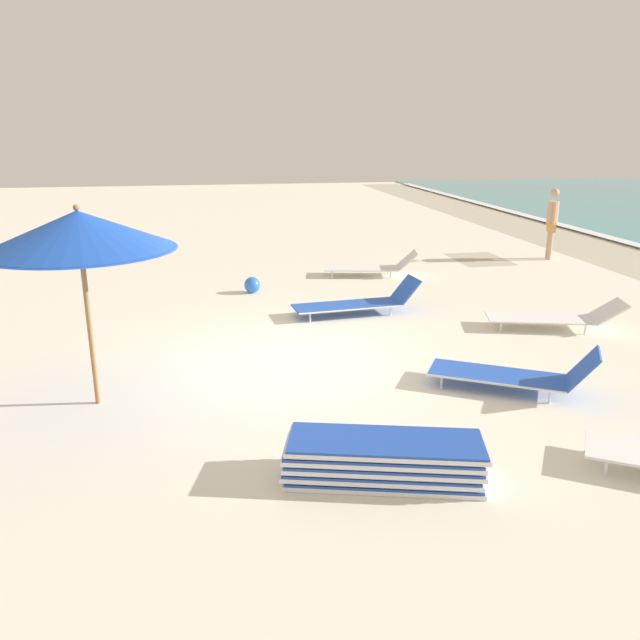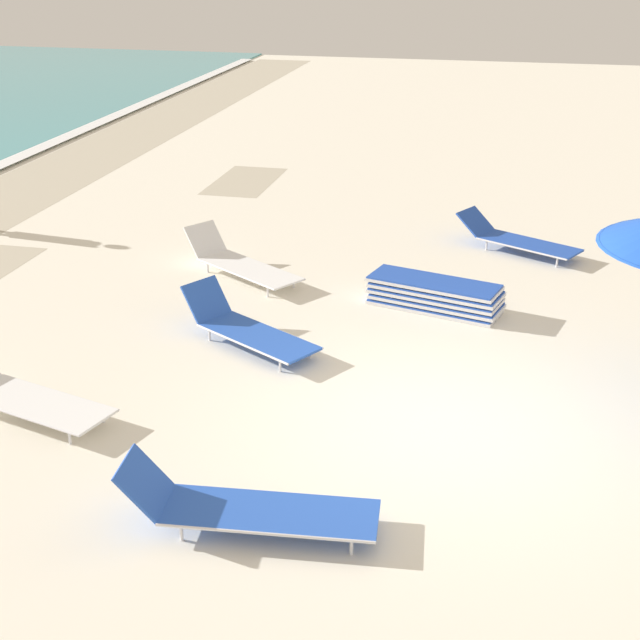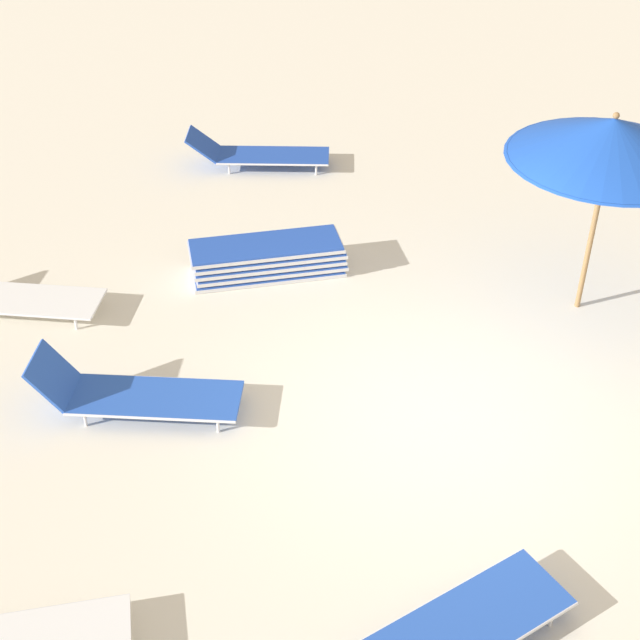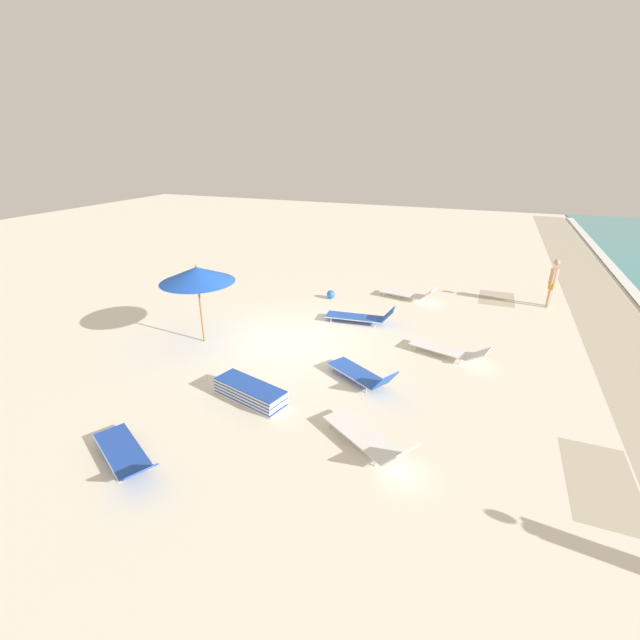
{
  "view_description": "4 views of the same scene",
  "coord_description": "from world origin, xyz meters",
  "px_view_note": "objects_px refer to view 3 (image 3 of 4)",
  "views": [
    {
      "loc": [
        8.24,
        -1.08,
        3.17
      ],
      "look_at": [
        0.26,
        0.39,
        0.67
      ],
      "focal_mm": 35.0,
      "sensor_mm": 36.0,
      "label": 1
    },
    {
      "loc": [
        -8.34,
        -0.54,
        4.83
      ],
      "look_at": [
        0.18,
        1.39,
        1.02
      ],
      "focal_mm": 50.0,
      "sensor_mm": 36.0,
      "label": 2
    },
    {
      "loc": [
        -5.25,
        4.01,
        5.92
      ],
      "look_at": [
        0.97,
        0.88,
        0.89
      ],
      "focal_mm": 50.0,
      "sensor_mm": 36.0,
      "label": 3
    },
    {
      "loc": [
        10.55,
        5.09,
        5.6
      ],
      "look_at": [
        0.51,
        1.12,
        1.06
      ],
      "focal_mm": 24.0,
      "sensor_mm": 36.0,
      "label": 4
    }
  ],
  "objects_px": {
    "sun_lounger_near_water_right": "(258,153)",
    "sun_lounger_mid_beach_pair_a": "(133,393)",
    "beach_umbrella": "(611,139)",
    "lounger_stack": "(268,258)",
    "sun_lounger_mid_beach_solo": "(2,295)"
  },
  "relations": [
    {
      "from": "beach_umbrella",
      "to": "sun_lounger_mid_beach_solo",
      "type": "height_order",
      "value": "beach_umbrella"
    },
    {
      "from": "sun_lounger_near_water_right",
      "to": "sun_lounger_mid_beach_solo",
      "type": "height_order",
      "value": "sun_lounger_mid_beach_solo"
    },
    {
      "from": "beach_umbrella",
      "to": "lounger_stack",
      "type": "xyz_separation_m",
      "value": [
        2.27,
        2.9,
        -1.87
      ]
    },
    {
      "from": "beach_umbrella",
      "to": "sun_lounger_mid_beach_pair_a",
      "type": "distance_m",
      "value": 5.47
    },
    {
      "from": "lounger_stack",
      "to": "sun_lounger_near_water_right",
      "type": "distance_m",
      "value": 2.93
    },
    {
      "from": "sun_lounger_near_water_right",
      "to": "sun_lounger_mid_beach_pair_a",
      "type": "distance_m",
      "value": 5.52
    },
    {
      "from": "sun_lounger_near_water_right",
      "to": "sun_lounger_mid_beach_pair_a",
      "type": "relative_size",
      "value": 1.04
    },
    {
      "from": "sun_lounger_near_water_right",
      "to": "sun_lounger_mid_beach_solo",
      "type": "relative_size",
      "value": 0.99
    },
    {
      "from": "lounger_stack",
      "to": "sun_lounger_mid_beach_pair_a",
      "type": "xyz_separation_m",
      "value": [
        -1.72,
        2.21,
        0.02
      ]
    },
    {
      "from": "sun_lounger_mid_beach_solo",
      "to": "sun_lounger_mid_beach_pair_a",
      "type": "height_order",
      "value": "sun_lounger_mid_beach_pair_a"
    },
    {
      "from": "lounger_stack",
      "to": "beach_umbrella",
      "type": "bearing_deg",
      "value": -112.94
    },
    {
      "from": "beach_umbrella",
      "to": "sun_lounger_mid_beach_pair_a",
      "type": "height_order",
      "value": "beach_umbrella"
    },
    {
      "from": "lounger_stack",
      "to": "sun_lounger_mid_beach_pair_a",
      "type": "bearing_deg",
      "value": 142.89
    },
    {
      "from": "sun_lounger_near_water_right",
      "to": "sun_lounger_mid_beach_pair_a",
      "type": "xyz_separation_m",
      "value": [
        -4.45,
        3.27,
        0.01
      ]
    },
    {
      "from": "lounger_stack",
      "to": "sun_lounger_near_water_right",
      "type": "relative_size",
      "value": 0.93
    }
  ]
}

